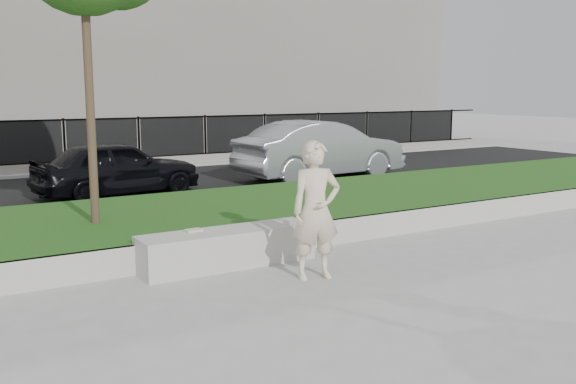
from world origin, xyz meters
TOP-DOWN VIEW (x-y plane):
  - ground at (0.00, 0.00)m, footprint 90.00×90.00m
  - grass_bank at (0.00, 3.00)m, footprint 34.00×4.00m
  - grass_kerb at (0.00, 1.04)m, footprint 34.00×0.08m
  - street at (0.00, 8.50)m, footprint 34.00×7.00m
  - far_pavement at (0.00, 13.00)m, footprint 34.00×3.00m
  - iron_fence at (0.00, 12.00)m, footprint 32.00×0.30m
  - building_facade at (0.00, 20.00)m, footprint 34.00×10.00m
  - stone_bench at (-0.91, 0.80)m, footprint 2.50×0.63m
  - man at (-0.19, -0.32)m, footprint 0.74×0.57m
  - book at (-1.34, 0.97)m, footprint 0.23×0.17m
  - car_dark at (-0.49, 7.32)m, footprint 3.87×1.91m
  - car_silver at (5.02, 7.19)m, footprint 4.83×1.93m

SIDE VIEW (x-z plane):
  - ground at x=0.00m, z-range 0.00..0.00m
  - street at x=0.00m, z-range 0.00..0.04m
  - far_pavement at x=0.00m, z-range 0.00..0.12m
  - grass_bank at x=0.00m, z-range 0.00..0.40m
  - grass_kerb at x=0.00m, z-range 0.00..0.40m
  - stone_bench at x=-0.91m, z-range 0.00..0.51m
  - book at x=-1.34m, z-range 0.51..0.54m
  - iron_fence at x=0.00m, z-range -0.21..1.29m
  - car_dark at x=-0.49m, z-range 0.04..1.31m
  - car_silver at x=5.02m, z-range 0.04..1.60m
  - man at x=-0.19m, z-range 0.00..1.79m
  - building_facade at x=0.00m, z-range 0.00..10.00m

